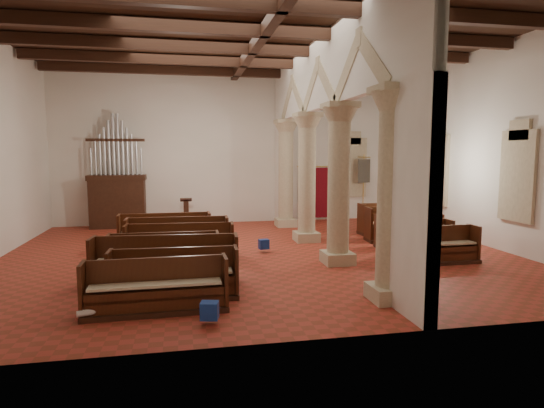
{
  "coord_description": "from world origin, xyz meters",
  "views": [
    {
      "loc": [
        -2.07,
        -12.41,
        2.85
      ],
      "look_at": [
        0.47,
        0.5,
        1.35
      ],
      "focal_mm": 30.0,
      "sensor_mm": 36.0,
      "label": 1
    }
  ],
  "objects": [
    {
      "name": "wall_right",
      "position": [
        7.0,
        0.0,
        3.0
      ],
      "size": [
        0.02,
        12.0,
        6.0
      ],
      "primitive_type": "cube",
      "color": "white",
      "rests_on": "floor"
    },
    {
      "name": "lectern",
      "position": [
        -1.96,
        5.49,
        0.45
      ],
      "size": [
        0.44,
        0.45,
        1.1
      ],
      "rotation": [
        0.0,
        0.0,
        -0.01
      ],
      "color": "#362311",
      "rests_on": "floor"
    },
    {
      "name": "dossal_curtain",
      "position": [
        3.5,
        5.92,
        1.17
      ],
      "size": [
        1.8,
        0.07,
        2.17
      ],
      "color": "maroon",
      "rests_on": "floor"
    },
    {
      "name": "hymnal_box_c",
      "position": [
        0.17,
        0.15,
        0.24
      ],
      "size": [
        0.3,
        0.26,
        0.27
      ],
      "primitive_type": "cube",
      "rotation": [
        0.0,
        0.0,
        0.15
      ],
      "color": "#163F9C",
      "rests_on": "floor"
    },
    {
      "name": "wall_back",
      "position": [
        0.0,
        6.0,
        3.0
      ],
      "size": [
        14.0,
        0.02,
        6.0
      ],
      "primitive_type": "cube",
      "color": "white",
      "rests_on": "floor"
    },
    {
      "name": "nave_pew_2",
      "position": [
        -2.47,
        -2.61,
        0.35
      ],
      "size": [
        3.14,
        0.92,
        1.07
      ],
      "rotation": [
        0.0,
        0.0,
        -0.07
      ],
      "color": "#331B10",
      "rests_on": "floor"
    },
    {
      "name": "window_right_b",
      "position": [
        6.98,
        2.5,
        2.2
      ],
      "size": [
        0.03,
        1.0,
        2.2
      ],
      "primitive_type": "cube",
      "color": "#32705D",
      "rests_on": "wall_right"
    },
    {
      "name": "aisle_pew_4",
      "position": [
        4.84,
        2.21,
        0.37
      ],
      "size": [
        1.86,
        0.82,
        1.08
      ],
      "rotation": [
        0.0,
        0.0,
        0.05
      ],
      "color": "#331B10",
      "rests_on": "floor"
    },
    {
      "name": "aisle_pew_2",
      "position": [
        4.57,
        0.0,
        0.33
      ],
      "size": [
        1.99,
        0.68,
        1.0
      ],
      "rotation": [
        0.0,
        0.0,
        0.01
      ],
      "color": "#331B10",
      "rests_on": "floor"
    },
    {
      "name": "nave_pew_0",
      "position": [
        -2.57,
        -4.29,
        0.32
      ],
      "size": [
        2.55,
        0.7,
        0.96
      ],
      "rotation": [
        0.0,
        0.0,
        0.02
      ],
      "color": "#331B10",
      "rests_on": "floor"
    },
    {
      "name": "tube_heater_b",
      "position": [
        -2.58,
        -3.18,
        0.16
      ],
      "size": [
        1.0,
        0.31,
        0.1
      ],
      "primitive_type": "cylinder",
      "rotation": [
        0.0,
        1.57,
        -0.22
      ],
      "color": "silver",
      "rests_on": "floor"
    },
    {
      "name": "window_right_a",
      "position": [
        6.98,
        -1.5,
        2.2
      ],
      "size": [
        0.03,
        1.0,
        2.2
      ],
      "primitive_type": "cube",
      "color": "#32705D",
      "rests_on": "wall_right"
    },
    {
      "name": "hymnal_box_b",
      "position": [
        -1.35,
        -2.71,
        0.24
      ],
      "size": [
        0.34,
        0.31,
        0.28
      ],
      "primitive_type": "cube",
      "rotation": [
        0.0,
        0.0,
        0.33
      ],
      "color": "navy",
      "rests_on": "floor"
    },
    {
      "name": "pipe_organ",
      "position": [
        -4.5,
        5.5,
        1.37
      ],
      "size": [
        2.1,
        0.85,
        4.4
      ],
      "color": "#331B10",
      "rests_on": "floor"
    },
    {
      "name": "tube_heater_a",
      "position": [
        -3.35,
        -4.4,
        0.16
      ],
      "size": [
        1.06,
        0.51,
        0.11
      ],
      "primitive_type": "cylinder",
      "rotation": [
        0.0,
        1.57,
        0.38
      ],
      "color": "white",
      "rests_on": "floor"
    },
    {
      "name": "nave_pew_3",
      "position": [
        -2.54,
        -1.57,
        0.31
      ],
      "size": [
        2.6,
        0.69,
        0.95
      ],
      "rotation": [
        0.0,
        0.0,
        -0.02
      ],
      "color": "#331B10",
      "rests_on": "floor"
    },
    {
      "name": "aisle_pew_3",
      "position": [
        4.6,
        0.97,
        0.37
      ],
      "size": [
        1.87,
        0.83,
        1.1
      ],
      "rotation": [
        0.0,
        0.0,
        -0.05
      ],
      "color": "#331B10",
      "rests_on": "floor"
    },
    {
      "name": "processional_banner",
      "position": [
        5.37,
        5.49,
        0.84
      ],
      "size": [
        0.61,
        0.78,
        2.76
      ],
      "rotation": [
        0.0,
        0.0,
        0.3
      ],
      "color": "#331B10",
      "rests_on": "floor"
    },
    {
      "name": "arcade",
      "position": [
        1.8,
        0.0,
        3.56
      ],
      "size": [
        0.9,
        11.9,
        6.0
      ],
      "color": "beige",
      "rests_on": "floor"
    },
    {
      "name": "window_back",
      "position": [
        5.0,
        5.98,
        2.2
      ],
      "size": [
        1.0,
        0.03,
        2.2
      ],
      "primitive_type": "cube",
      "color": "#32705D",
      "rests_on": "wall_back"
    },
    {
      "name": "aisle_pew_1",
      "position": [
        4.38,
        -1.04,
        0.33
      ],
      "size": [
        1.74,
        0.66,
        0.98
      ],
      "rotation": [
        0.0,
        0.0,
        0.0
      ],
      "color": "#331B10",
      "rests_on": "floor"
    },
    {
      "name": "ceiling_beams",
      "position": [
        0.0,
        0.0,
        5.82
      ],
      "size": [
        13.8,
        11.8,
        0.3
      ],
      "primitive_type": null,
      "color": "#331B10",
      "rests_on": "wall_back"
    },
    {
      "name": "wall_front",
      "position": [
        0.0,
        -6.0,
        3.0
      ],
      "size": [
        14.0,
        0.02,
        6.0
      ],
      "primitive_type": "cube",
      "color": "white",
      "rests_on": "floor"
    },
    {
      "name": "nave_pew_1",
      "position": [
        -2.27,
        -3.58,
        0.33
      ],
      "size": [
        2.51,
        0.75,
        0.99
      ],
      "rotation": [
        0.0,
        0.0,
        -0.04
      ],
      "color": "#331B10",
      "rests_on": "floor"
    },
    {
      "name": "ceiling",
      "position": [
        0.0,
        0.0,
        6.0
      ],
      "size": [
        14.0,
        14.0,
        0.0
      ],
      "primitive_type": "plane",
      "rotation": [
        3.14,
        0.0,
        0.0
      ],
      "color": "#321F10",
      "rests_on": "wall_back"
    },
    {
      "name": "nave_pew_4",
      "position": [
        -2.18,
        -0.48,
        0.33
      ],
      "size": [
        2.84,
        0.82,
        0.99
      ],
      "rotation": [
        0.0,
        0.0,
        -0.06
      ],
      "color": "#331B10",
      "rests_on": "floor"
    },
    {
      "name": "floor",
      "position": [
        0.0,
        0.0,
        0.0
      ],
      "size": [
        14.0,
        14.0,
        0.0
      ],
      "primitive_type": "plane",
      "color": "#A03023",
      "rests_on": "ground"
    },
    {
      "name": "hymnal_box_a",
      "position": [
        -1.68,
        -5.08,
        0.24
      ],
      "size": [
        0.33,
        0.29,
        0.29
      ],
      "primitive_type": "cube",
      "rotation": [
        0.0,
        0.0,
        -0.22
      ],
      "color": "navy",
      "rests_on": "floor"
    },
    {
      "name": "nave_pew_6",
      "position": [
        -2.62,
        1.25,
        0.35
      ],
      "size": [
        2.69,
        0.77,
        1.04
      ],
      "rotation": [
        0.0,
        0.0,
        0.03
      ],
      "color": "#331B10",
      "rests_on": "floor"
    },
    {
      "name": "aisle_pew_0",
      "position": [
        4.6,
        -1.95,
        0.32
      ],
      "size": [
        1.68,
        0.67,
        0.95
      ],
      "rotation": [
        0.0,
        0.0,
        0.02
      ],
      "color": "#331B10",
      "rests_on": "floor"
    },
    {
      "name": "nave_pew_5",
      "position": [
        -2.24,
        0.06,
        0.36
      ],
      "size": [
        2.77,
        0.81,
        1.08
      ],
      "rotation": [
        0.0,
        0.0,
        -0.03
      ],
      "color": "#331B10",
      "rests_on": "floor"
    }
  ]
}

